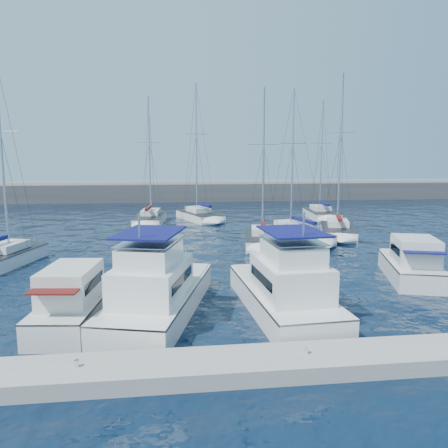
{
  "coord_description": "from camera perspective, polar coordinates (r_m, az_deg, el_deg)",
  "views": [
    {
      "loc": [
        -4.78,
        -25.33,
        7.61
      ],
      "look_at": [
        -1.05,
        4.45,
        3.0
      ],
      "focal_mm": 35.0,
      "sensor_mm": 36.0,
      "label": 1
    }
  ],
  "objects": [
    {
      "name": "sailboat_mid_e",
      "position": [
        43.87,
        14.63,
        -0.82
      ],
      "size": [
        5.13,
        7.93,
        15.98
      ],
      "rotation": [
        0.0,
        0.0,
        -0.31
      ],
      "color": "silver",
      "rests_on": "ground"
    },
    {
      "name": "breakwater",
      "position": [
        77.76,
        -3.6,
        3.87
      ],
      "size": [
        160.0,
        6.0,
        4.45
      ],
      "color": "#424244",
      "rests_on": "ground"
    },
    {
      "name": "sailboat_back_a",
      "position": [
        51.49,
        -9.61,
        0.69
      ],
      "size": [
        3.74,
        8.87,
        14.88
      ],
      "rotation": [
        0.0,
        0.0,
        -0.08
      ],
      "color": "silver",
      "rests_on": "ground"
    },
    {
      "name": "dock",
      "position": [
        16.78,
        10.66,
        -17.24
      ],
      "size": [
        40.0,
        2.2,
        0.6
      ],
      "primitive_type": "cube",
      "color": "gray",
      "rests_on": "ground"
    },
    {
      "name": "sailboat_back_c",
      "position": [
        56.33,
        12.55,
        1.3
      ],
      "size": [
        3.71,
        8.02,
        14.94
      ],
      "rotation": [
        0.0,
        0.0,
        -0.08
      ],
      "color": "silver",
      "rests_on": "ground"
    },
    {
      "name": "sailboat_mid_a",
      "position": [
        34.94,
        -26.81,
        -3.89
      ],
      "size": [
        4.7,
        7.43,
        15.03
      ],
      "rotation": [
        0.0,
        0.0,
        -0.25
      ],
      "color": "silver",
      "rests_on": "ground"
    },
    {
      "name": "dock_cleat_near_port",
      "position": [
        16.22,
        -18.69,
        -16.86
      ],
      "size": [
        0.16,
        0.16,
        0.25
      ],
      "primitive_type": "cylinder",
      "color": "silver",
      "rests_on": "dock"
    },
    {
      "name": "motor_yacht_port_outer",
      "position": [
        21.64,
        -18.73,
        -9.69
      ],
      "size": [
        3.33,
        7.54,
        3.2
      ],
      "rotation": [
        0.0,
        0.0,
        -0.12
      ],
      "color": "silver",
      "rests_on": "ground"
    },
    {
      "name": "sailboat_back_b",
      "position": [
        53.43,
        -3.22,
        1.11
      ],
      "size": [
        5.69,
        8.64,
        16.68
      ],
      "rotation": [
        0.0,
        0.0,
        0.34
      ],
      "color": "silver",
      "rests_on": "ground"
    },
    {
      "name": "dock_cleat_centre",
      "position": [
        16.6,
        10.7,
        -15.92
      ],
      "size": [
        0.16,
        0.16,
        0.25
      ],
      "primitive_type": "cylinder",
      "color": "silver",
      "rests_on": "dock"
    },
    {
      "name": "motor_yacht_port_inner",
      "position": [
        21.56,
        -8.66,
        -8.85
      ],
      "size": [
        5.93,
        10.83,
        4.69
      ],
      "rotation": [
        0.0,
        0.0,
        -0.26
      ],
      "color": "silver",
      "rests_on": "ground"
    },
    {
      "name": "motor_yacht_stbd_inner",
      "position": [
        21.76,
        7.97,
        -8.66
      ],
      "size": [
        3.96,
        9.75,
        4.69
      ],
      "rotation": [
        0.0,
        0.0,
        0.06
      ],
      "color": "silver",
      "rests_on": "ground"
    },
    {
      "name": "sailboat_mid_c",
      "position": [
        38.11,
        5.05,
        -2.02
      ],
      "size": [
        4.14,
        7.41,
        13.86
      ],
      "rotation": [
        0.0,
        0.0,
        -0.18
      ],
      "color": "silver",
      "rests_on": "ground"
    },
    {
      "name": "motor_yacht_stbd_outer",
      "position": [
        29.6,
        23.34,
        -5.01
      ],
      "size": [
        4.6,
        7.19,
        3.2
      ],
      "rotation": [
        0.0,
        0.0,
        -0.29
      ],
      "color": "silver",
      "rests_on": "ground"
    },
    {
      "name": "ground",
      "position": [
        26.88,
        3.44,
        -7.73
      ],
      "size": [
        220.0,
        220.0,
        0.0
      ],
      "primitive_type": "plane",
      "color": "black",
      "rests_on": "ground"
    },
    {
      "name": "sailboat_mid_d",
      "position": [
        41.49,
        9.27,
        -1.24
      ],
      "size": [
        5.12,
        9.3,
        14.2
      ],
      "rotation": [
        0.0,
        0.0,
        0.23
      ],
      "color": "silver",
      "rests_on": "ground"
    }
  ]
}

